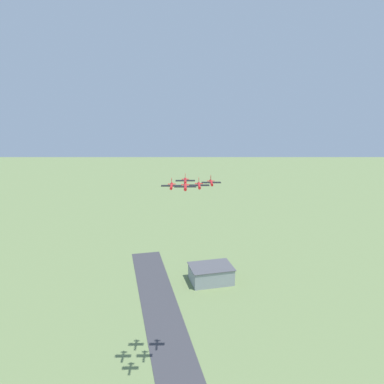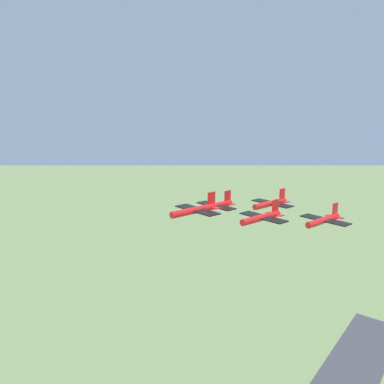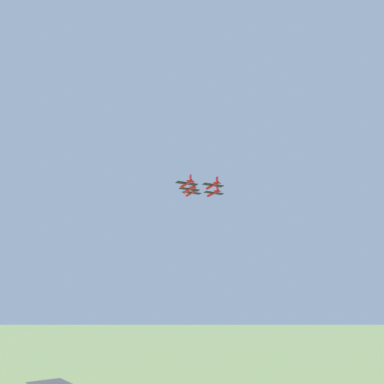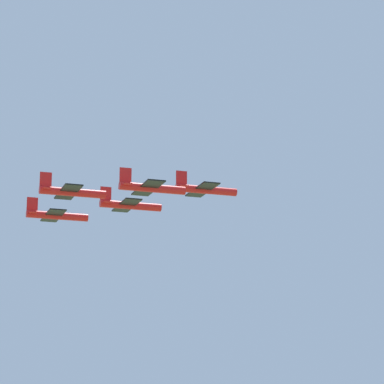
{
  "view_description": "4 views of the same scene",
  "coord_description": "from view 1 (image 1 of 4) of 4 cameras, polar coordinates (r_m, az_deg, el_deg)",
  "views": [
    {
      "loc": [
        17.54,
        -102.84,
        152.52
      ],
      "look_at": [
        55.3,
        53.14,
        112.28
      ],
      "focal_mm": 35.0,
      "sensor_mm": 36.0,
      "label": 1
    },
    {
      "loc": [
        91.75,
        -0.07,
        131.89
      ],
      "look_at": [
        48.13,
        57.49,
        117.01
      ],
      "focal_mm": 35.0,
      "sensor_mm": 36.0,
      "label": 2
    },
    {
      "loc": [
        163.94,
        194.24,
        63.19
      ],
      "look_at": [
        50.01,
        50.86,
        116.24
      ],
      "focal_mm": 35.0,
      "sensor_mm": 36.0,
      "label": 3
    },
    {
      "loc": [
        -69.87,
        129.3,
        78.39
      ],
      "look_at": [
        52.16,
        55.57,
        114.14
      ],
      "focal_mm": 85.0,
      "sensor_mm": 36.0,
      "label": 4
    }
  ],
  "objects": [
    {
      "name": "hangar",
      "position": [
        327.21,
        2.91,
        -12.33
      ],
      "size": [
        36.12,
        26.33,
        14.13
      ],
      "color": "gray",
      "rests_on": "ground_plane"
    },
    {
      "name": "jet_0",
      "position": [
        164.25,
        -1.03,
        0.83
      ],
      "size": [
        10.09,
        10.44,
        3.5
      ],
      "rotation": [
        0.0,
        0.0,
        2.92
      ],
      "color": "red"
    },
    {
      "name": "jet_1",
      "position": [
        175.57,
        1.09,
        1.03
      ],
      "size": [
        10.09,
        10.44,
        3.5
      ],
      "rotation": [
        0.0,
        0.0,
        2.92
      ],
      "color": "red"
    },
    {
      "name": "jet_2",
      "position": [
        175.61,
        -3.15,
        0.96
      ],
      "size": [
        10.09,
        10.44,
        3.5
      ],
      "rotation": [
        0.0,
        0.0,
        2.92
      ],
      "color": "red"
    },
    {
      "name": "jet_3",
      "position": [
        186.92,
        2.95,
        1.46
      ],
      "size": [
        10.09,
        10.44,
        3.5
      ],
      "rotation": [
        0.0,
        0.0,
        2.92
      ],
      "color": "red"
    },
    {
      "name": "jet_4",
      "position": [
        186.25,
        -1.03,
        1.75
      ],
      "size": [
        10.09,
        10.44,
        3.5
      ],
      "rotation": [
        0.0,
        0.0,
        2.92
      ],
      "color": "red"
    }
  ]
}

